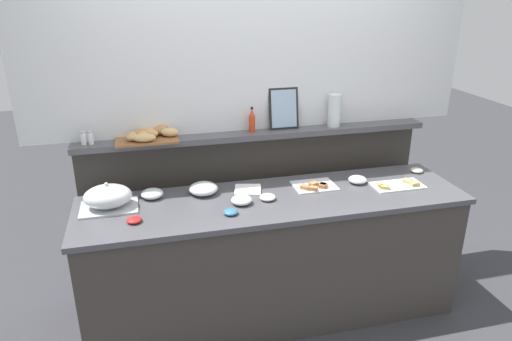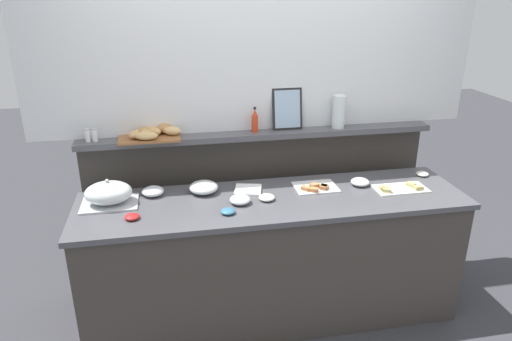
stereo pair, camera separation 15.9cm
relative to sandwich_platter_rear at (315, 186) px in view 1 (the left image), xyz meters
name	(u,v)px [view 1 (the left image)]	position (x,y,z in m)	size (l,w,h in m)	color
ground_plane	(252,266)	(-0.31, 0.50, -0.90)	(12.00, 12.00, 0.00)	#38383D
buffet_counter	(274,258)	(-0.31, -0.10, -0.45)	(2.47, 0.66, 0.89)	#3D3833
back_ledge_unit	(255,201)	(-0.31, 0.41, -0.27)	(2.47, 0.22, 1.20)	#3D3833
upper_wall_panel	(254,25)	(-0.31, 0.43, 1.00)	(3.07, 0.08, 1.40)	silver
sandwich_platter_rear	(315,186)	(0.00, 0.00, 0.00)	(0.28, 0.22, 0.04)	silver
sandwich_platter_side	(397,185)	(0.54, -0.12, 0.00)	(0.34, 0.18, 0.04)	white
serving_cloche	(108,197)	(-1.32, 0.01, 0.06)	(0.34, 0.24, 0.17)	#B7BABF
glass_bowl_large	(242,200)	(-0.53, -0.13, 0.01)	(0.13, 0.13, 0.05)	silver
glass_bowl_medium	(203,189)	(-0.73, 0.08, 0.02)	(0.19, 0.19, 0.07)	silver
glass_bowl_small	(358,180)	(0.31, 0.00, 0.01)	(0.12, 0.12, 0.05)	silver
glass_bowl_extra	(152,194)	(-1.06, 0.10, 0.01)	(0.14, 0.14, 0.06)	silver
condiment_bowl_red	(134,220)	(-1.17, -0.22, 0.00)	(0.09, 0.09, 0.03)	red
condiment_bowl_teal	(268,197)	(-0.36, -0.11, 0.01)	(0.10, 0.10, 0.04)	silver
condiment_bowl_cream	(417,170)	(0.81, 0.08, 0.00)	(0.09, 0.09, 0.03)	silver
condiment_bowl_dark	(231,212)	(-0.62, -0.25, 0.00)	(0.09, 0.09, 0.03)	teal
napkin_stack	(248,190)	(-0.45, 0.05, 0.00)	(0.17, 0.17, 0.02)	white
hot_sauce_bottle	(252,121)	(-0.35, 0.34, 0.38)	(0.04, 0.04, 0.18)	red
salt_shaker	(83,138)	(-1.45, 0.33, 0.34)	(0.03, 0.03, 0.09)	white
pepper_shaker	(91,138)	(-1.41, 0.33, 0.34)	(0.03, 0.03, 0.09)	white
bread_basket	(149,135)	(-1.04, 0.33, 0.34)	(0.42, 0.28, 0.08)	brown
framed_picture	(284,109)	(-0.11, 0.37, 0.44)	(0.21, 0.07, 0.29)	black
water_carafe	(334,110)	(0.25, 0.33, 0.42)	(0.09, 0.09, 0.23)	silver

